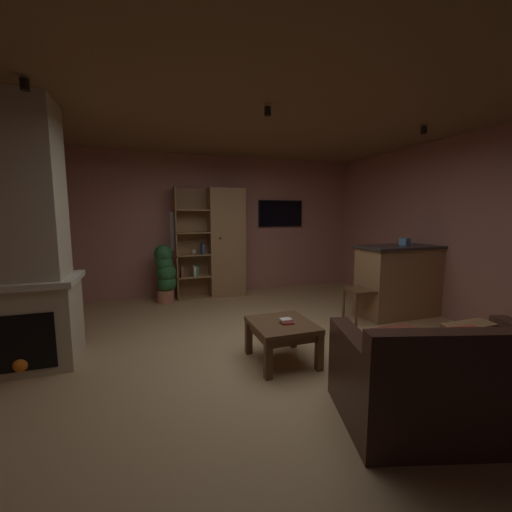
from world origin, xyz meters
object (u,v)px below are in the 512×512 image
(tissue_box, at_px, (405,242))
(dining_chair, at_px, (367,285))
(potted_floor_plant, at_px, (165,273))
(bookshelf_cabinet, at_px, (222,243))
(kitchen_bar_counter, at_px, (405,280))
(leather_couch, at_px, (449,384))
(stone_fireplace, at_px, (23,249))
(table_book_1, at_px, (286,320))
(wall_mounted_tv, at_px, (280,214))
(table_book_0, at_px, (287,323))
(coffee_table, at_px, (282,330))

(tissue_box, relative_size, dining_chair, 0.13)
(potted_floor_plant, bearing_deg, bookshelf_cabinet, 10.87)
(bookshelf_cabinet, bearing_deg, potted_floor_plant, -169.13)
(kitchen_bar_counter, xyz_separation_m, leather_couch, (-1.71, -2.22, -0.24))
(stone_fireplace, distance_m, dining_chair, 4.24)
(stone_fireplace, height_order, tissue_box, stone_fireplace)
(bookshelf_cabinet, xyz_separation_m, table_book_1, (-0.02, -3.01, -0.55))
(table_book_1, distance_m, dining_chair, 1.87)
(leather_couch, height_order, dining_chair, dining_chair)
(table_book_1, xyz_separation_m, wall_mounted_tv, (1.32, 3.22, 1.11))
(leather_couch, relative_size, table_book_1, 14.76)
(leather_couch, bearing_deg, wall_mounted_tv, 82.50)
(leather_couch, distance_m, dining_chair, 2.36)
(leather_couch, bearing_deg, stone_fireplace, 146.66)
(table_book_1, xyz_separation_m, dining_chair, (1.67, 0.84, 0.07))
(potted_floor_plant, bearing_deg, table_book_0, -69.59)
(coffee_table, distance_m, table_book_0, 0.11)
(leather_couch, bearing_deg, table_book_1, 118.91)
(stone_fireplace, distance_m, kitchen_bar_counter, 4.99)
(coffee_table, bearing_deg, dining_chair, 25.60)
(bookshelf_cabinet, height_order, dining_chair, bookshelf_cabinet)
(bookshelf_cabinet, bearing_deg, table_book_1, -90.48)
(coffee_table, relative_size, dining_chair, 0.74)
(kitchen_bar_counter, xyz_separation_m, table_book_0, (-2.43, -0.93, -0.11))
(bookshelf_cabinet, xyz_separation_m, table_book_0, (-0.02, -3.04, -0.57))
(coffee_table, height_order, potted_floor_plant, potted_floor_plant)
(kitchen_bar_counter, height_order, wall_mounted_tv, wall_mounted_tv)
(tissue_box, relative_size, potted_floor_plant, 0.12)
(leather_couch, bearing_deg, coffee_table, 119.45)
(stone_fireplace, distance_m, bookshelf_cabinet, 3.36)
(tissue_box, relative_size, table_book_0, 1.01)
(table_book_0, bearing_deg, stone_fireplace, 161.48)
(bookshelf_cabinet, height_order, wall_mounted_tv, bookshelf_cabinet)
(table_book_0, distance_m, table_book_1, 0.04)
(kitchen_bar_counter, bearing_deg, table_book_1, -159.72)
(stone_fireplace, relative_size, table_book_0, 22.45)
(table_book_0, bearing_deg, leather_couch, -60.82)
(table_book_1, bearing_deg, kitchen_bar_counter, 20.28)
(stone_fireplace, relative_size, potted_floor_plant, 2.58)
(tissue_box, height_order, table_book_0, tissue_box)
(stone_fireplace, xyz_separation_m, table_book_1, (2.51, -0.82, -0.75))
(tissue_box, height_order, potted_floor_plant, tissue_box)
(coffee_table, height_order, table_book_1, table_book_1)
(leather_couch, distance_m, coffee_table, 1.54)
(tissue_box, distance_m, table_book_1, 2.63)
(dining_chair, xyz_separation_m, potted_floor_plant, (-2.72, 1.96, 0.00))
(potted_floor_plant, distance_m, wall_mounted_tv, 2.62)
(leather_couch, height_order, potted_floor_plant, potted_floor_plant)
(potted_floor_plant, bearing_deg, leather_couch, -66.72)
(coffee_table, height_order, wall_mounted_tv, wall_mounted_tv)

